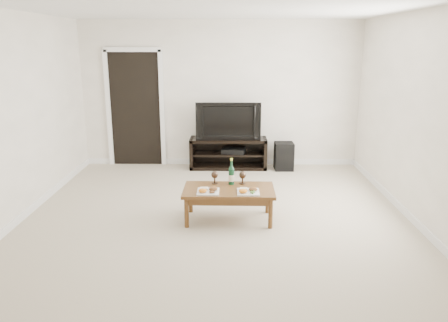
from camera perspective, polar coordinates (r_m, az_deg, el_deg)
floor at (r=5.62m, az=-1.06°, el=-7.94°), size 5.50×5.50×0.00m
back_wall at (r=7.98m, az=-0.47°, el=8.68°), size 5.00×0.04×2.60m
ceiling at (r=5.18m, az=-1.21°, el=19.77°), size 5.00×5.50×0.04m
doorway at (r=8.17m, az=-11.48°, el=6.58°), size 0.90×0.02×2.05m
media_console at (r=7.90m, az=0.56°, el=1.04°), size 1.38×0.45×0.55m
television at (r=7.77m, az=0.57°, el=5.36°), size 1.14×0.15×0.66m
av_receiver at (r=7.87m, az=1.25°, el=1.37°), size 0.45×0.37×0.08m
subwoofer at (r=7.88m, az=7.82°, el=0.64°), size 0.34×0.34×0.49m
coffee_table at (r=5.60m, az=0.62°, el=-5.68°), size 1.16×0.64×0.42m
plate_left at (r=5.39m, az=-2.08°, el=-3.77°), size 0.27×0.27×0.07m
plate_right at (r=5.38m, az=3.18°, el=-3.82°), size 0.27×0.27×0.07m
wine_bottle at (r=5.65m, az=0.97°, el=-1.37°), size 0.07×0.07×0.35m
goblet_left at (r=5.71m, az=-1.23°, el=-2.15°), size 0.09×0.09×0.17m
goblet_right at (r=5.70m, az=2.43°, el=-2.18°), size 0.09×0.09×0.17m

